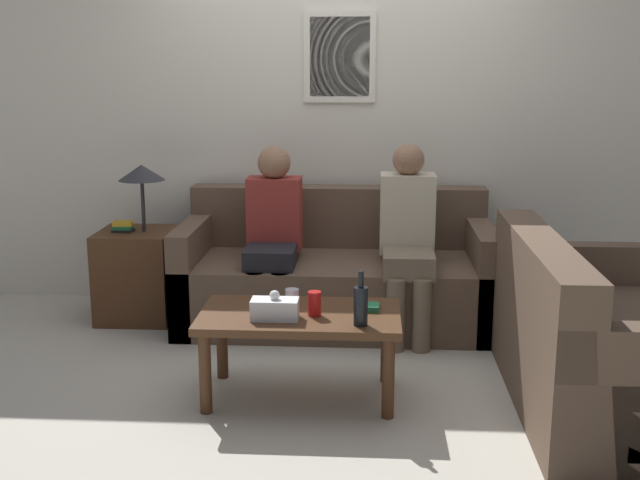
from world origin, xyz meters
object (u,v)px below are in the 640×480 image
object	(u,v)px
drinking_glass	(292,297)
person_left	(273,231)
couch_side	(602,350)
wine_bottle	(361,305)
person_right	(408,234)
couch_main	(336,277)
coffee_table	(300,325)

from	to	relation	value
drinking_glass	person_left	size ratio (longest dim) A/B	0.08
couch_side	wine_bottle	distance (m)	1.22
couch_side	person_right	size ratio (longest dim) A/B	1.35
couch_side	person_left	xyz separation A→B (m)	(-1.75, 1.11, 0.33)
couch_main	couch_side	size ratio (longest dim) A/B	1.25
drinking_glass	person_right	world-z (taller)	person_right
drinking_glass	couch_main	bearing A→B (deg)	80.84
person_right	coffee_table	bearing A→B (deg)	-119.16
couch_side	person_right	distance (m)	1.44
wine_bottle	drinking_glass	distance (m)	0.46
drinking_glass	person_right	size ratio (longest dim) A/B	0.07
couch_main	wine_bottle	size ratio (longest dim) A/B	7.43
wine_bottle	person_right	xyz separation A→B (m)	(0.27, 1.21, 0.08)
coffee_table	person_left	distance (m)	1.14
couch_side	person_right	xyz separation A→B (m)	(-0.91, 1.07, 0.34)
couch_side	wine_bottle	size ratio (longest dim) A/B	5.94
drinking_glass	coffee_table	bearing A→B (deg)	-67.00
person_right	couch_side	bearing A→B (deg)	-49.61
couch_side	coffee_table	size ratio (longest dim) A/B	1.59
couch_side	drinking_glass	size ratio (longest dim) A/B	18.34
coffee_table	wine_bottle	distance (m)	0.39
couch_main	person_left	bearing A→B (deg)	-159.18
couch_side	wine_bottle	bearing A→B (deg)	97.08
couch_main	drinking_glass	bearing A→B (deg)	-99.16
couch_side	person_left	world-z (taller)	person_left
couch_main	person_left	xyz separation A→B (m)	(-0.39, -0.15, 0.34)
coffee_table	person_left	world-z (taller)	person_left
person_left	person_right	bearing A→B (deg)	-2.88
wine_bottle	person_left	world-z (taller)	person_left
coffee_table	couch_main	bearing A→B (deg)	84.00
drinking_glass	person_left	xyz separation A→B (m)	(-0.21, 0.96, 0.14)
couch_main	coffee_table	bearing A→B (deg)	-96.00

